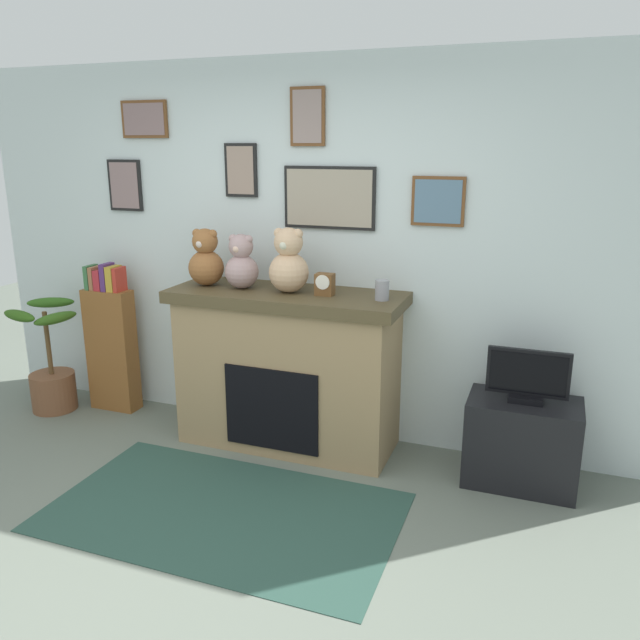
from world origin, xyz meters
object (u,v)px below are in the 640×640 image
Objects in this scene: bookshelf at (111,343)px; teddy_bear_cream at (289,263)px; mantel_clock at (325,284)px; tv_stand at (522,442)px; teddy_bear_brown at (206,260)px; candle_jar at (382,290)px; fireplace at (288,368)px; potted_plant at (51,375)px; television at (528,378)px; teddy_bear_grey at (242,264)px.

teddy_bear_cream is (1.56, -0.10, 0.75)m from bookshelf.
mantel_clock is (1.81, -0.10, 0.63)m from bookshelf.
tv_stand is 1.56× the size of teddy_bear_cream.
mantel_clock is 0.36× the size of teddy_bear_brown.
fireplace is at bearing 178.45° from candle_jar.
candle_jar is at bearing 2.20° from potted_plant.
fireplace reaches higher than television.
tv_stand is 1.70× the size of teddy_bear_brown.
teddy_bear_brown reaches higher than mantel_clock.
candle_jar reaches higher than fireplace.
teddy_bear_brown is at bearing 4.16° from potted_plant.
tv_stand is at bearing -1.85° from bookshelf.
bookshelf is (-1.53, 0.08, -0.01)m from fireplace.
mantel_clock reaches higher than bookshelf.
candle_jar reaches higher than television.
candle_jar is at bearing 0.03° from teddy_bear_grey.
teddy_bear_grey is (-0.98, -0.00, 0.10)m from candle_jar.
potted_plant is 1.80× the size of television.
teddy_bear_brown is (-1.25, -0.00, 0.11)m from candle_jar.
fireplace is at bearing 1.76° from teddy_bear_brown.
potted_plant is 2.42m from mantel_clock.
candle_jar is at bearing -1.55° from fireplace.
teddy_bear_brown is at bearing -5.98° from bookshelf.
teddy_bear_grey is at bearing -176.74° from fireplace.
teddy_bear_cream is at bearing -35.60° from fireplace.
fireplace is 1.35× the size of bookshelf.
bookshelf is 3.19× the size of teddy_bear_grey.
mantel_clock is (-0.38, -0.00, 0.01)m from candle_jar.
potted_plant reaches higher than tv_stand.
teddy_bear_cream is at bearing 179.94° from tv_stand.
teddy_bear_grey is at bearing 0.01° from teddy_bear_brown.
teddy_bear_cream is (-0.25, 0.00, 0.12)m from mantel_clock.
bookshelf is at bearing 176.85° from mantel_clock.
teddy_bear_grey is at bearing -4.64° from bookshelf.
television is 1.22× the size of teddy_bear_brown.
potted_plant is 6.07× the size of mantel_clock.
candle_jar is 0.64m from teddy_bear_cream.
television is at bearing -0.11° from teddy_bear_cream.
mantel_clock reaches higher than potted_plant.
teddy_bear_cream is at bearing 179.89° from television.
mantel_clock is 0.33× the size of teddy_bear_cream.
teddy_bear_brown is (1.38, 0.10, 0.99)m from potted_plant.
television is (3.09, -0.10, 0.16)m from bookshelf.
television is 3.37× the size of mantel_clock.
potted_plant is 1.29× the size of tv_stand.
candle_jar is (-0.91, 0.00, 0.46)m from television.
tv_stand is 1.81× the size of teddy_bear_grey.
mantel_clock is (-1.29, 0.00, 0.89)m from tv_stand.
tv_stand is at bearing 90.00° from television.
candle_jar is at bearing 0.05° from teddy_bear_cream.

